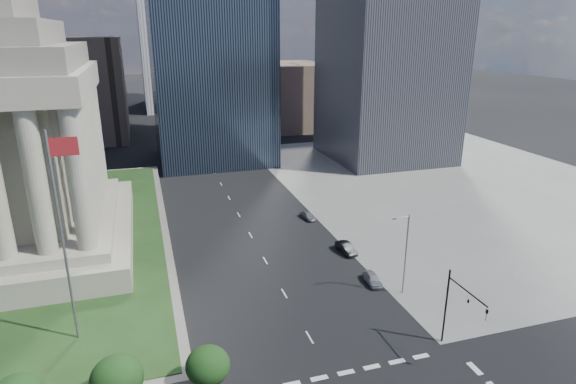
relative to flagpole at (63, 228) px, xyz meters
name	(u,v)px	position (x,y,z in m)	size (l,w,h in m)	color
ground	(204,154)	(21.83, 76.00, -13.11)	(500.00, 500.00, 0.00)	black
sidewalk_ne	(457,184)	(67.83, 36.00, -13.10)	(68.00, 90.00, 0.03)	slate
flagpole	(63,228)	(0.00, 0.00, 0.00)	(2.52, 0.24, 20.00)	slate
midrise_glass	(208,29)	(23.83, 71.00, 16.89)	(26.00, 26.00, 60.00)	black
building_filler_ne	(290,95)	(53.83, 106.00, -3.11)	(20.00, 30.00, 20.00)	brown
building_filler_nw	(80,89)	(-8.17, 106.00, 0.89)	(24.00, 30.00, 28.00)	brown
traffic_signal_ne	(459,305)	(34.33, -10.30, -7.86)	(0.30, 5.74, 8.00)	black
street_lamp_north	(405,250)	(35.16, 1.00, -7.45)	(2.13, 0.22, 10.00)	slate
parked_sedan_near	(373,279)	(32.92, 4.11, -12.46)	(1.54, 3.82, 1.30)	gray
parked_sedan_mid	(346,248)	(33.33, 13.09, -12.41)	(4.25, 1.48, 1.40)	black
parked_sedan_far	(308,215)	(32.39, 26.73, -12.49)	(3.66, 1.47, 1.25)	slate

